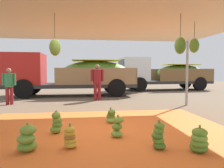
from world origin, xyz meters
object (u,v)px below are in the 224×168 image
banana_bunch_9 (111,116)px  banana_bunch_0 (117,128)px  banana_bunch_6 (159,137)px  cargo_truck_far (162,74)px  cargo_truck_main (70,74)px  banana_bunch_4 (70,138)px  banana_bunch_8 (27,139)px  worker_1 (9,83)px  banana_bunch_7 (199,141)px  worker_0 (97,79)px  banana_bunch_1 (57,123)px

banana_bunch_9 → banana_bunch_0: bearing=-91.0°
banana_bunch_0 → banana_bunch_9: bearing=89.0°
banana_bunch_6 → cargo_truck_far: cargo_truck_far is taller
cargo_truck_main → cargo_truck_far: 7.34m
banana_bunch_4 → banana_bunch_8: banana_bunch_8 is taller
worker_1 → banana_bunch_8: bearing=-69.0°
cargo_truck_far → banana_bunch_4: bearing=-117.8°
banana_bunch_8 → banana_bunch_7: bearing=-8.3°
banana_bunch_4 → worker_0: 6.55m
banana_bunch_7 → cargo_truck_far: (3.89, 12.11, 1.02)m
worker_0 → banana_bunch_9: bearing=-88.8°
banana_bunch_7 → worker_1: (-5.12, 6.09, 0.69)m
banana_bunch_6 → cargo_truck_main: bearing=103.8°
banana_bunch_9 → worker_1: size_ratio=0.27×
banana_bunch_0 → banana_bunch_1: bearing=160.9°
banana_bunch_9 → worker_0: (-0.10, 4.64, 0.84)m
banana_bunch_1 → worker_1: size_ratio=0.33×
banana_bunch_6 → banana_bunch_7: bearing=-22.3°
banana_bunch_6 → banana_bunch_4: bearing=171.2°
banana_bunch_6 → banana_bunch_7: size_ratio=1.13×
worker_1 → worker_0: bearing=12.7°
banana_bunch_0 → worker_0: size_ratio=0.28×
banana_bunch_9 → worker_1: 5.47m
banana_bunch_7 → worker_1: size_ratio=0.31×
banana_bunch_6 → worker_0: worker_0 is taller
banana_bunch_1 → banana_bunch_6: bearing=-32.4°
banana_bunch_4 → banana_bunch_7: 2.28m
banana_bunch_0 → banana_bunch_1: banana_bunch_1 is taller
banana_bunch_6 → banana_bunch_9: 2.13m
banana_bunch_6 → banana_bunch_8: size_ratio=1.07×
banana_bunch_7 → banana_bunch_8: banana_bunch_8 is taller
banana_bunch_0 → cargo_truck_main: size_ratio=0.07×
banana_bunch_1 → cargo_truck_main: 7.69m
worker_0 → cargo_truck_far: bearing=44.6°
banana_bunch_1 → banana_bunch_4: 1.06m
banana_bunch_7 → cargo_truck_far: size_ratio=0.07×
cargo_truck_main → banana_bunch_9: bearing=-77.0°
banana_bunch_6 → cargo_truck_main: (-2.18, 8.86, 1.03)m
cargo_truck_far → worker_0: 7.36m
cargo_truck_main → banana_bunch_1: bearing=-88.3°
worker_0 → banana_bunch_4: bearing=-97.8°
banana_bunch_9 → cargo_truck_main: size_ratio=0.06×
banana_bunch_7 → worker_0: worker_0 is taller
banana_bunch_6 → banana_bunch_8: 2.33m
banana_bunch_9 → cargo_truck_main: (-1.57, 6.81, 1.08)m
cargo_truck_main → worker_1: size_ratio=4.65×
banana_bunch_6 → banana_bunch_9: (-0.61, 2.04, -0.05)m
banana_bunch_8 → cargo_truck_main: (0.15, 8.69, 1.04)m
banana_bunch_4 → worker_1: 6.33m
cargo_truck_main → banana_bunch_6: bearing=-76.2°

